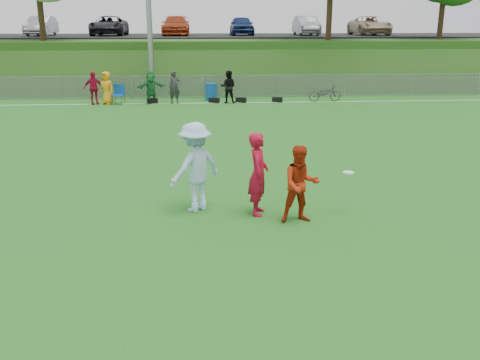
{
  "coord_description": "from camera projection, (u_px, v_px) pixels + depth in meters",
  "views": [
    {
      "loc": [
        -0.25,
        -10.4,
        4.23
      ],
      "look_at": [
        0.56,
        0.5,
        0.95
      ],
      "focal_mm": 40.0,
      "sensor_mm": 36.0,
      "label": 1
    }
  ],
  "objects": [
    {
      "name": "berm",
      "position": [
        203.0,
        58.0,
        40.35
      ],
      "size": [
        120.0,
        18.0,
        3.0
      ],
      "primitive_type": "cube",
      "color": "#294F16",
      "rests_on": "ground"
    },
    {
      "name": "bicycle",
      "position": [
        325.0,
        93.0,
        28.76
      ],
      "size": [
        1.74,
        0.63,
        0.91
      ],
      "primitive_type": "imported",
      "rotation": [
        0.0,
        0.0,
        1.58
      ],
      "color": "#313234",
      "rests_on": "ground"
    },
    {
      "name": "player_red_left",
      "position": [
        258.0,
        174.0,
        11.91
      ],
      "size": [
        0.56,
        0.75,
        1.88
      ],
      "primitive_type": "imported",
      "rotation": [
        0.0,
        0.0,
        1.4
      ],
      "color": "#AB0B26",
      "rests_on": "ground"
    },
    {
      "name": "recycling_bin",
      "position": [
        211.0,
        92.0,
        29.2
      ],
      "size": [
        0.66,
        0.66,
        0.93
      ],
      "primitive_type": "cylinder",
      "rotation": [
        0.0,
        0.0,
        0.06
      ],
      "color": "#0E4C9D",
      "rests_on": "ground"
    },
    {
      "name": "gear_bags",
      "position": [
        221.0,
        100.0,
        28.48
      ],
      "size": [
        7.27,
        0.43,
        0.26
      ],
      "color": "black",
      "rests_on": "ground"
    },
    {
      "name": "player_red_center",
      "position": [
        301.0,
        184.0,
        11.46
      ],
      "size": [
        0.87,
        0.7,
        1.7
      ],
      "primitive_type": "imported",
      "rotation": [
        0.0,
        0.0,
        0.07
      ],
      "color": "#AE250C",
      "rests_on": "ground"
    },
    {
      "name": "ground",
      "position": [
        215.0,
        231.0,
        11.16
      ],
      "size": [
        120.0,
        120.0,
        0.0
      ],
      "primitive_type": "plane",
      "color": "#14601C",
      "rests_on": "ground"
    },
    {
      "name": "player_blue",
      "position": [
        195.0,
        167.0,
        12.11
      ],
      "size": [
        1.52,
        1.42,
        2.06
      ],
      "primitive_type": "imported",
      "rotation": [
        0.0,
        0.0,
        3.81
      ],
      "color": "#AECDF1",
      "rests_on": "ground"
    },
    {
      "name": "car_row",
      "position": [
        187.0,
        26.0,
        40.55
      ],
      "size": [
        32.04,
        5.18,
        1.44
      ],
      "color": "white",
      "rests_on": "parking_lot"
    },
    {
      "name": "frisbee",
      "position": [
        349.0,
        172.0,
        11.91
      ],
      "size": [
        0.26,
        0.26,
        0.02
      ],
      "color": "white",
      "rests_on": "ground"
    },
    {
      "name": "camp_chair",
      "position": [
        118.0,
        98.0,
        27.95
      ],
      "size": [
        0.67,
        0.68,
        1.03
      ],
      "rotation": [
        0.0,
        0.0,
        -0.19
      ],
      "color": "#0E489C",
      "rests_on": "ground"
    },
    {
      "name": "fence",
      "position": [
        205.0,
        86.0,
        30.08
      ],
      "size": [
        58.0,
        0.06,
        1.3
      ],
      "color": "gray",
      "rests_on": "ground"
    },
    {
      "name": "sideline_far",
      "position": [
        205.0,
        103.0,
        28.36
      ],
      "size": [
        60.0,
        0.1,
        0.01
      ],
      "primitive_type": "cube",
      "color": "white",
      "rests_on": "ground"
    },
    {
      "name": "parking_lot",
      "position": [
        202.0,
        36.0,
        41.81
      ],
      "size": [
        120.0,
        12.0,
        0.1
      ],
      "primitive_type": "cube",
      "color": "black",
      "rests_on": "berm"
    },
    {
      "name": "spectator_row",
      "position": [
        153.0,
        88.0,
        27.92
      ],
      "size": [
        8.02,
        1.02,
        1.69
      ],
      "color": "#AF0C2F",
      "rests_on": "ground"
    }
  ]
}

